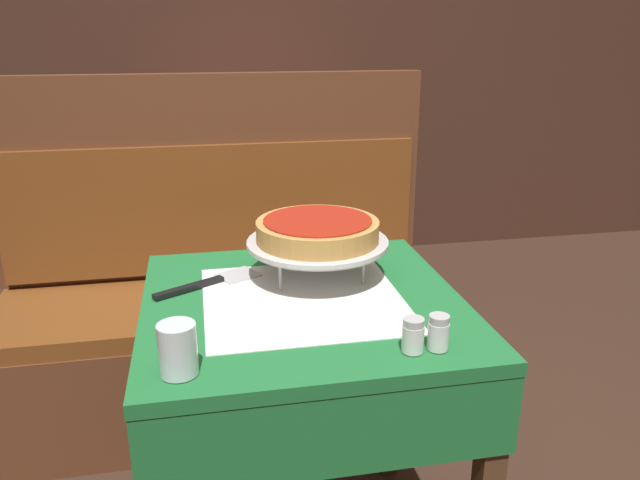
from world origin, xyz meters
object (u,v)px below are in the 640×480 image
object	(u,v)px
water_glass_near	(178,349)
condiment_caddy	(259,146)
booth_bench	(222,324)
pepper_shaker	(438,332)
pizza_pan_stand	(318,244)
dining_table_front	(303,347)
dining_table_rear	(254,171)
salt_shaker	(413,335)
napkin_holder	(299,235)
deep_dish_pizza	(318,230)
pizza_server	(210,282)

from	to	relation	value
water_glass_near	condiment_caddy	distance (m)	2.05
booth_bench	water_glass_near	size ratio (longest dim) A/B	16.16
pepper_shaker	booth_bench	bearing A→B (deg)	109.64
pizza_pan_stand	pepper_shaker	xyz separation A→B (m)	(0.16, -0.39, -0.05)
dining_table_front	dining_table_rear	size ratio (longest dim) A/B	0.96
salt_shaker	napkin_holder	size ratio (longest dim) A/B	0.68
dining_table_rear	pizza_pan_stand	xyz separation A→B (m)	(0.00, -1.67, 0.19)
pizza_pan_stand	napkin_holder	bearing A→B (deg)	93.84
deep_dish_pizza	napkin_holder	xyz separation A→B (m)	(-0.01, 0.20, -0.08)
deep_dish_pizza	dining_table_front	bearing A→B (deg)	-116.04
pizza_pan_stand	water_glass_near	distance (m)	0.51
salt_shaker	pizza_server	bearing A→B (deg)	132.35
booth_bench	pizza_server	size ratio (longest dim) A/B	5.93
salt_shaker	condiment_caddy	distance (m)	2.03
booth_bench	pepper_shaker	size ratio (longest dim) A/B	22.29
deep_dish_pizza	pizza_pan_stand	bearing A→B (deg)	75.96
pizza_pan_stand	salt_shaker	distance (m)	0.41
dining_table_rear	condiment_caddy	xyz separation A→B (m)	(0.03, -0.04, 0.13)
booth_bench	pizza_pan_stand	size ratio (longest dim) A/B	4.53
deep_dish_pizza	dining_table_rear	bearing A→B (deg)	90.08
booth_bench	salt_shaker	distance (m)	1.21
dining_table_rear	water_glass_near	size ratio (longest dim) A/B	8.48
dining_table_front	condiment_caddy	distance (m)	1.76
dining_table_front	pizza_pan_stand	bearing A→B (deg)	63.96
pepper_shaker	water_glass_near	bearing A→B (deg)	179.59
water_glass_near	booth_bench	bearing A→B (deg)	84.60
pizza_pan_stand	condiment_caddy	bearing A→B (deg)	89.18
pizza_server	dining_table_rear	bearing A→B (deg)	81.19
water_glass_near	salt_shaker	xyz separation A→B (m)	(0.43, -0.00, -0.01)
pizza_server	pepper_shaker	xyz separation A→B (m)	(0.42, -0.40, 0.03)
condiment_caddy	deep_dish_pizza	bearing A→B (deg)	-90.82
booth_bench	deep_dish_pizza	size ratio (longest dim) A/B	5.24
pizza_pan_stand	salt_shaker	bearing A→B (deg)	-74.78
water_glass_near	salt_shaker	world-z (taller)	water_glass_near
booth_bench	pizza_pan_stand	distance (m)	0.88
dining_table_front	pepper_shaker	size ratio (longest dim) A/B	11.22
pizza_server	napkin_holder	distance (m)	0.31
pepper_shaker	salt_shaker	bearing A→B (deg)	180.00
condiment_caddy	pizza_pan_stand	bearing A→B (deg)	-90.82
booth_bench	dining_table_rear	bearing A→B (deg)	77.54
pizza_server	water_glass_near	bearing A→B (deg)	-99.06
pizza_server	pepper_shaker	distance (m)	0.58
booth_bench	deep_dish_pizza	xyz separation A→B (m)	(0.22, -0.67, 0.56)
condiment_caddy	booth_bench	bearing A→B (deg)	-104.40
deep_dish_pizza	water_glass_near	distance (m)	0.51
booth_bench	salt_shaker	world-z (taller)	booth_bench
pizza_server	napkin_holder	size ratio (longest dim) A/B	2.60
booth_bench	salt_shaker	size ratio (longest dim) A/B	22.80
booth_bench	pizza_server	distance (m)	0.80
dining_table_front	deep_dish_pizza	bearing A→B (deg)	63.96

